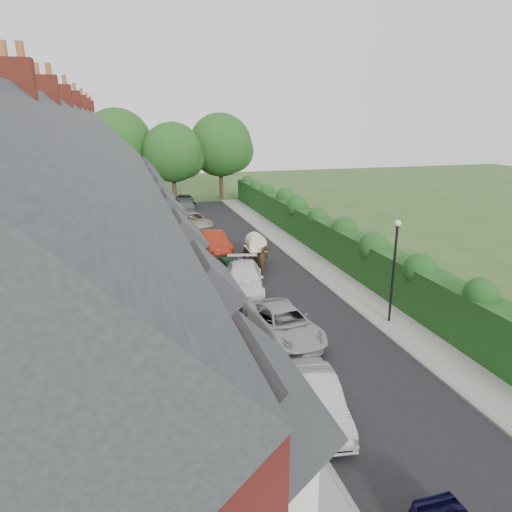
{
  "coord_description": "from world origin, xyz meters",
  "views": [
    {
      "loc": [
        -8.49,
        -13.85,
        9.61
      ],
      "look_at": [
        -1.74,
        9.69,
        2.2
      ],
      "focal_mm": 32.0,
      "sensor_mm": 36.0,
      "label": 1
    }
  ],
  "objects_px": {
    "car_red": "(213,242)",
    "car_white": "(244,279)",
    "car_grey": "(185,209)",
    "horse_cart": "(256,246)",
    "car_silver_b": "(284,323)",
    "car_green": "(232,268)",
    "horse": "(264,260)",
    "car_beige": "(193,221)",
    "car_silver_a": "(315,399)",
    "car_black": "(186,200)",
    "lamppost": "(395,259)"
  },
  "relations": [
    {
      "from": "car_white",
      "to": "car_grey",
      "type": "relative_size",
      "value": 1.03
    },
    {
      "from": "car_beige",
      "to": "car_red",
      "type": "bearing_deg",
      "value": -101.49
    },
    {
      "from": "car_silver_a",
      "to": "car_silver_b",
      "type": "xyz_separation_m",
      "value": [
        0.93,
        5.77,
        -0.01
      ]
    },
    {
      "from": "lamppost",
      "to": "horse",
      "type": "height_order",
      "value": "lamppost"
    },
    {
      "from": "car_silver_a",
      "to": "car_black",
      "type": "height_order",
      "value": "car_black"
    },
    {
      "from": "car_green",
      "to": "car_grey",
      "type": "xyz_separation_m",
      "value": [
        -0.37,
        19.64,
        0.11
      ]
    },
    {
      "from": "car_green",
      "to": "car_black",
      "type": "distance_m",
      "value": 25.02
    },
    {
      "from": "car_green",
      "to": "car_grey",
      "type": "distance_m",
      "value": 19.64
    },
    {
      "from": "car_black",
      "to": "car_grey",
      "type": "bearing_deg",
      "value": -101.36
    },
    {
      "from": "car_silver_b",
      "to": "car_beige",
      "type": "xyz_separation_m",
      "value": [
        -0.78,
        22.66,
        -0.0
      ]
    },
    {
      "from": "car_red",
      "to": "car_black",
      "type": "xyz_separation_m",
      "value": [
        0.51,
        19.14,
        -0.07
      ]
    },
    {
      "from": "car_silver_b",
      "to": "horse",
      "type": "distance_m",
      "value": 9.26
    },
    {
      "from": "car_beige",
      "to": "horse",
      "type": "distance_m",
      "value": 13.84
    },
    {
      "from": "car_beige",
      "to": "horse_cart",
      "type": "distance_m",
      "value": 11.83
    },
    {
      "from": "car_silver_a",
      "to": "car_beige",
      "type": "bearing_deg",
      "value": 97.98
    },
    {
      "from": "car_red",
      "to": "car_silver_a",
      "type": "bearing_deg",
      "value": -96.43
    },
    {
      "from": "car_green",
      "to": "car_beige",
      "type": "height_order",
      "value": "car_beige"
    },
    {
      "from": "car_grey",
      "to": "car_red",
      "type": "bearing_deg",
      "value": -80.46
    },
    {
      "from": "car_black",
      "to": "horse",
      "type": "bearing_deg",
      "value": -88.59
    },
    {
      "from": "lamppost",
      "to": "car_silver_b",
      "type": "relative_size",
      "value": 1.01
    },
    {
      "from": "car_beige",
      "to": "horse_cart",
      "type": "relative_size",
      "value": 1.75
    },
    {
      "from": "car_white",
      "to": "horse",
      "type": "distance_m",
      "value": 3.73
    },
    {
      "from": "lamppost",
      "to": "car_black",
      "type": "relative_size",
      "value": 1.22
    },
    {
      "from": "lamppost",
      "to": "car_beige",
      "type": "distance_m",
      "value": 23.59
    },
    {
      "from": "lamppost",
      "to": "car_red",
      "type": "xyz_separation_m",
      "value": [
        -5.92,
        14.48,
        -2.51
      ]
    },
    {
      "from": "car_grey",
      "to": "horse_cart",
      "type": "bearing_deg",
      "value": -73.1
    },
    {
      "from": "car_silver_a",
      "to": "car_silver_b",
      "type": "relative_size",
      "value": 0.85
    },
    {
      "from": "car_green",
      "to": "car_beige",
      "type": "distance_m",
      "value": 14.01
    },
    {
      "from": "car_silver_a",
      "to": "car_silver_b",
      "type": "distance_m",
      "value": 5.85
    },
    {
      "from": "car_green",
      "to": "horse",
      "type": "relative_size",
      "value": 2.01
    },
    {
      "from": "car_beige",
      "to": "car_silver_b",
      "type": "bearing_deg",
      "value": -101.87
    },
    {
      "from": "car_silver_b",
      "to": "car_grey",
      "type": "relative_size",
      "value": 0.98
    },
    {
      "from": "car_red",
      "to": "car_white",
      "type": "bearing_deg",
      "value": -94.26
    },
    {
      "from": "car_silver_a",
      "to": "car_black",
      "type": "bearing_deg",
      "value": 96.84
    },
    {
      "from": "car_white",
      "to": "car_black",
      "type": "height_order",
      "value": "car_white"
    },
    {
      "from": "car_grey",
      "to": "car_black",
      "type": "relative_size",
      "value": 1.24
    },
    {
      "from": "lamppost",
      "to": "car_green",
      "type": "xyz_separation_m",
      "value": [
        -5.87,
        8.6,
        -2.64
      ]
    },
    {
      "from": "lamppost",
      "to": "car_white",
      "type": "distance_m",
      "value": 8.71
    },
    {
      "from": "car_grey",
      "to": "car_silver_b",
      "type": "bearing_deg",
      "value": -80.21
    },
    {
      "from": "car_green",
      "to": "car_grey",
      "type": "relative_size",
      "value": 0.73
    },
    {
      "from": "car_silver_a",
      "to": "car_green",
      "type": "xyz_separation_m",
      "value": [
        0.53,
        14.44,
        -0.06
      ]
    },
    {
      "from": "car_red",
      "to": "car_grey",
      "type": "xyz_separation_m",
      "value": [
        -0.31,
        13.76,
        -0.03
      ]
    },
    {
      "from": "car_beige",
      "to": "car_white",
      "type": "bearing_deg",
      "value": -102.27
    },
    {
      "from": "car_white",
      "to": "car_green",
      "type": "xyz_separation_m",
      "value": [
        -0.06,
        2.61,
        -0.13
      ]
    },
    {
      "from": "car_green",
      "to": "horse_cart",
      "type": "height_order",
      "value": "horse_cart"
    },
    {
      "from": "car_green",
      "to": "horse",
      "type": "distance_m",
      "value": 2.29
    },
    {
      "from": "car_red",
      "to": "horse",
      "type": "height_order",
      "value": "horse"
    },
    {
      "from": "car_white",
      "to": "horse_cart",
      "type": "distance_m",
      "value": 5.55
    },
    {
      "from": "car_green",
      "to": "car_black",
      "type": "bearing_deg",
      "value": 82.78
    },
    {
      "from": "car_silver_b",
      "to": "car_white",
      "type": "xyz_separation_m",
      "value": [
        -0.33,
        6.05,
        0.08
      ]
    }
  ]
}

